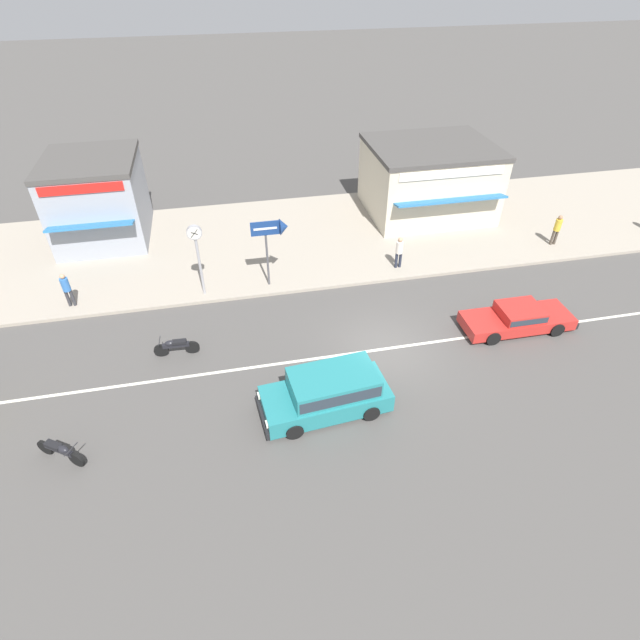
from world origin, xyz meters
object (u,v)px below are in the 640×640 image
sedan_red_1 (518,318)px  pedestrian_mid_kerb (399,250)px  shopfront_corner_warung (98,199)px  shopfront_mid_block (428,179)px  arrow_signboard (279,230)px  pedestrian_far_end (557,228)px  motorcycle_1 (60,451)px  minivan_teal_2 (329,391)px  pedestrian_by_shop (66,288)px  motorcycle_0 (176,346)px  street_clock (196,244)px

sedan_red_1 → pedestrian_mid_kerb: size_ratio=2.89×
shopfront_corner_warung → pedestrian_mid_kerb: bearing=-23.4°
shopfront_mid_block → arrow_signboard: bearing=-147.7°
arrow_signboard → pedestrian_far_end: 14.76m
motorcycle_1 → shopfront_mid_block: (17.65, 14.30, 1.69)m
sedan_red_1 → shopfront_corner_warung: 21.38m
minivan_teal_2 → pedestrian_by_shop: 12.76m
minivan_teal_2 → pedestrian_by_shop: size_ratio=2.83×
motorcycle_0 → pedestrian_by_shop: bearing=138.2°
pedestrian_by_shop → shopfront_corner_warung: 6.53m
pedestrian_far_end → pedestrian_by_shop: bearing=-178.5°
pedestrian_mid_kerb → motorcycle_0: bearing=-158.3°
motorcycle_1 → pedestrian_far_end: size_ratio=0.96×
motorcycle_1 → shopfront_mid_block: bearing=39.0°
motorcycle_0 → street_clock: (1.18, 3.85, 2.30)m
motorcycle_1 → arrow_signboard: (8.23, 8.36, 2.50)m
motorcycle_0 → arrow_signboard: (4.76, 3.97, 2.51)m
shopfront_corner_warung → shopfront_mid_block: size_ratio=0.86×
pedestrian_far_end → shopfront_corner_warung: 23.93m
pedestrian_far_end → sedan_red_1: bearing=-132.2°
minivan_teal_2 → street_clock: (-4.10, 7.84, 1.88)m
sedan_red_1 → shopfront_mid_block: shopfront_mid_block is taller
arrow_signboard → shopfront_corner_warung: bearing=142.8°
minivan_teal_2 → motorcycle_1: 8.77m
sedan_red_1 → motorcycle_0: bearing=175.1°
street_clock → shopfront_corner_warung: bearing=127.1°
sedan_red_1 → pedestrian_by_shop: (-18.60, 5.29, 0.57)m
minivan_teal_2 → shopfront_corner_warung: shopfront_corner_warung is taller
motorcycle_0 → shopfront_mid_block: 17.39m
arrow_signboard → street_clock: bearing=-178.1°
street_clock → pedestrian_far_end: bearing=2.8°
pedestrian_by_shop → pedestrian_mid_kerb: bearing=0.5°
sedan_red_1 → minivan_teal_2: size_ratio=1.02×
pedestrian_mid_kerb → pedestrian_by_shop: pedestrian_by_shop is taller
minivan_teal_2 → street_clock: bearing=117.6°
motorcycle_0 → motorcycle_1: (-3.46, -4.39, 0.00)m
pedestrian_far_end → shopfront_corner_warung: shopfront_corner_warung is taller
motorcycle_1 → shopfront_corner_warung: shopfront_corner_warung is taller
minivan_teal_2 → arrow_signboard: arrow_signboard is taller
shopfront_corner_warung → motorcycle_0: bearing=-70.0°
motorcycle_0 → pedestrian_mid_kerb: 11.43m
arrow_signboard → pedestrian_by_shop: (-9.35, 0.13, -1.82)m
sedan_red_1 → motorcycle_1: bearing=-169.6°
pedestrian_mid_kerb → shopfront_mid_block: 6.81m
sedan_red_1 → street_clock: size_ratio=1.36×
street_clock → pedestrian_far_end: (18.21, 0.89, -1.61)m
pedestrian_far_end → pedestrian_mid_kerb: bearing=-176.6°
motorcycle_0 → street_clock: size_ratio=0.51×
sedan_red_1 → pedestrian_by_shop: size_ratio=2.88×
street_clock → sedan_red_1: bearing=-21.4°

